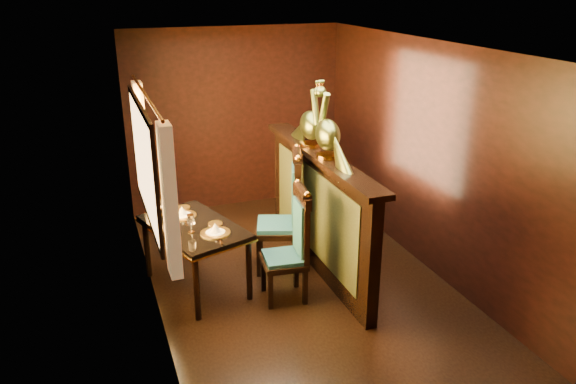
% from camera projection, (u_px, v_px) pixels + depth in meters
% --- Properties ---
extents(ground, '(5.00, 5.00, 0.00)m').
position_uv_depth(ground, '(301.00, 284.00, 6.04)').
color(ground, black).
rests_on(ground, ground).
extents(room_shell, '(3.04, 5.04, 2.52)m').
position_uv_depth(room_shell, '(293.00, 143.00, 5.46)').
color(room_shell, black).
rests_on(room_shell, ground).
extents(partition, '(0.26, 2.70, 1.36)m').
position_uv_depth(partition, '(318.00, 209.00, 6.15)').
color(partition, black).
rests_on(partition, ground).
extents(dining_table, '(1.09, 1.39, 0.92)m').
position_uv_depth(dining_table, '(194.00, 231.00, 5.76)').
color(dining_table, black).
rests_on(dining_table, ground).
extents(chair_left, '(0.48, 0.50, 1.22)m').
position_uv_depth(chair_left, '(295.00, 240.00, 5.60)').
color(chair_left, black).
rests_on(chair_left, ground).
extents(chair_right, '(0.64, 0.66, 1.40)m').
position_uv_depth(chair_right, '(289.00, 208.00, 6.15)').
color(chair_right, black).
rests_on(chair_right, ground).
extents(peacock_left, '(0.24, 0.64, 0.77)m').
position_uv_depth(peacock_left, '(328.00, 121.00, 5.62)').
color(peacock_left, '#1A4E31').
rests_on(peacock_left, partition).
extents(peacock_right, '(0.24, 0.63, 0.75)m').
position_uv_depth(peacock_right, '(311.00, 113.00, 6.01)').
color(peacock_right, '#1A4E31').
rests_on(peacock_right, partition).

